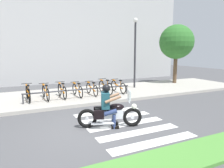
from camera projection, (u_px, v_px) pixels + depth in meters
The scene contains 20 objects.
ground_plane at pixel (91, 130), 6.47m from camera, with size 48.00×48.00×0.00m, color #4C4C4F.
sidewalk at pixel (60, 97), 10.85m from camera, with size 24.00×4.40×0.15m, color #A8A399.
crosswalk_stripe_0 at pixel (155, 142), 5.60m from camera, with size 2.80×0.40×0.01m, color white.
crosswalk_stripe_1 at pixel (139, 132), 6.31m from camera, with size 2.80×0.40×0.01m, color white.
crosswalk_stripe_2 at pixel (127, 124), 7.03m from camera, with size 2.80×0.40×0.01m, color white.
crosswalk_stripe_3 at pixel (116, 117), 7.74m from camera, with size 2.80×0.40×0.01m, color white.
crosswalk_stripe_4 at pixel (108, 112), 8.45m from camera, with size 2.80×0.40×0.01m, color white.
motorcycle at pixel (110, 114), 6.68m from camera, with size 2.03×0.95×1.22m.
rider at pixel (108, 103), 6.62m from camera, with size 0.74×0.68×1.44m.
bicycle_0 at pixel (28, 93), 9.63m from camera, with size 0.48×1.61×0.80m.
bicycle_1 at pixel (46, 92), 9.97m from camera, with size 0.48×1.69×0.75m.
bicycle_2 at pixel (62, 91), 10.30m from camera, with size 0.48×1.61×0.78m.
bicycle_3 at pixel (77, 90), 10.64m from camera, with size 0.48×1.61×0.72m.
bicycle_4 at pixel (92, 89), 10.98m from camera, with size 0.48×1.57×0.71m.
bicycle_5 at pixel (105, 87), 11.31m from camera, with size 0.48×1.70×0.80m.
bicycle_6 at pixel (118, 86), 11.66m from camera, with size 0.48×1.67×0.74m.
bike_rack at pixel (80, 90), 10.14m from camera, with size 5.38×0.07×0.49m.
street_lamp at pixel (135, 47), 12.86m from camera, with size 0.28×0.28×4.51m.
tree_near_rack at pixel (176, 42), 14.73m from camera, with size 2.46×2.46×4.37m.
building_backdrop at pixel (42, 22), 15.22m from camera, with size 24.00×1.20×9.21m, color #AEAEAE.
Camera 1 is at (-2.02, -5.86, 2.47)m, focal length 32.79 mm.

